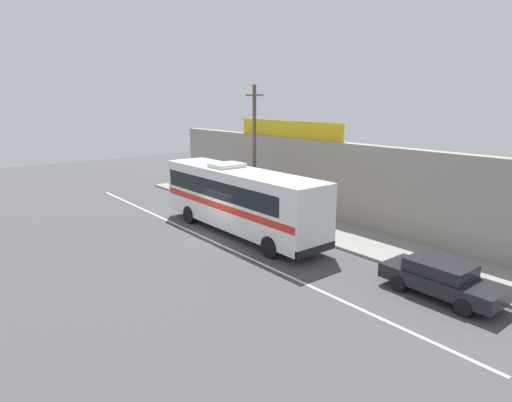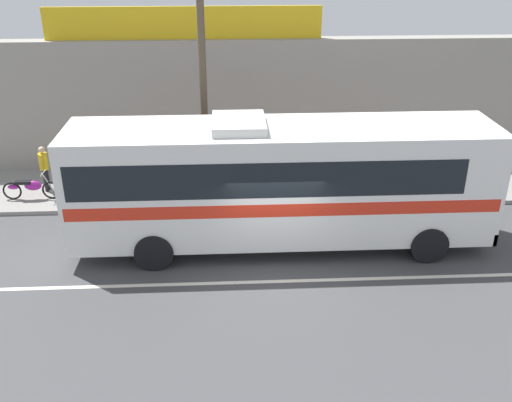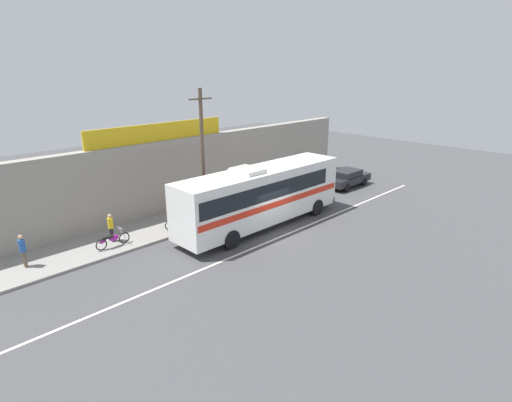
% 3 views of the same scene
% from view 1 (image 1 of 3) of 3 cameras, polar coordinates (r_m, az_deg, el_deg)
% --- Properties ---
extents(ground_plane, '(70.00, 70.00, 0.00)m').
position_cam_1_polar(ground_plane, '(23.33, -4.92, -4.67)').
color(ground_plane, '#444447').
extents(sidewalk_slab, '(30.00, 3.60, 0.14)m').
position_cam_1_polar(sidewalk_slab, '(26.42, 4.49, -2.35)').
color(sidewalk_slab, gray).
rests_on(sidewalk_slab, ground_plane).
extents(storefront_facade, '(30.00, 0.70, 4.80)m').
position_cam_1_polar(storefront_facade, '(27.39, 7.87, 3.12)').
color(storefront_facade, gray).
rests_on(storefront_facade, ground_plane).
extents(storefront_billboard, '(9.62, 0.12, 1.10)m').
position_cam_1_polar(storefront_billboard, '(28.88, 4.25, 9.63)').
color(storefront_billboard, gold).
rests_on(storefront_billboard, storefront_facade).
extents(road_center_stripe, '(30.00, 0.14, 0.01)m').
position_cam_1_polar(road_center_stripe, '(22.92, -6.58, -5.03)').
color(road_center_stripe, silver).
rests_on(road_center_stripe, ground_plane).
extents(intercity_bus, '(11.63, 2.62, 3.78)m').
position_cam_1_polar(intercity_bus, '(23.28, -2.35, 0.60)').
color(intercity_bus, white).
rests_on(intercity_bus, ground_plane).
extents(parked_car, '(4.34, 1.85, 1.37)m').
position_cam_1_polar(parked_car, '(17.51, 23.55, -9.44)').
color(parked_car, black).
rests_on(parked_car, ground_plane).
extents(utility_pole, '(1.60, 0.22, 7.97)m').
position_cam_1_polar(utility_pole, '(26.21, -0.22, 6.90)').
color(utility_pole, brown).
rests_on(utility_pole, sidewalk_slab).
extents(motorcycle_red, '(1.90, 0.56, 0.94)m').
position_cam_1_polar(motorcycle_red, '(31.76, -6.20, 1.20)').
color(motorcycle_red, black).
rests_on(motorcycle_red, sidewalk_slab).
extents(motorcycle_orange, '(1.93, 0.56, 0.94)m').
position_cam_1_polar(motorcycle_orange, '(28.41, -1.88, -0.17)').
color(motorcycle_orange, black).
rests_on(motorcycle_orange, sidewalk_slab).
extents(pedestrian_far_left, '(0.30, 0.48, 1.59)m').
position_cam_1_polar(pedestrian_far_left, '(31.78, -4.82, 2.14)').
color(pedestrian_far_left, black).
rests_on(pedestrian_far_left, sidewalk_slab).
extents(pedestrian_by_curb, '(0.30, 0.48, 1.65)m').
position_cam_1_polar(pedestrian_by_curb, '(35.44, -8.67, 3.26)').
color(pedestrian_by_curb, brown).
rests_on(pedestrian_by_curb, sidewalk_slab).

